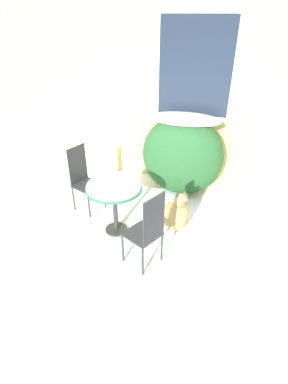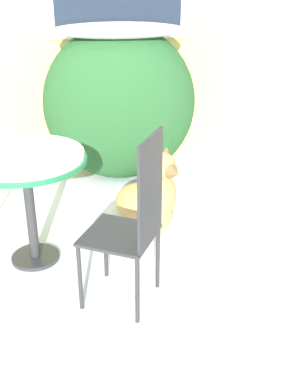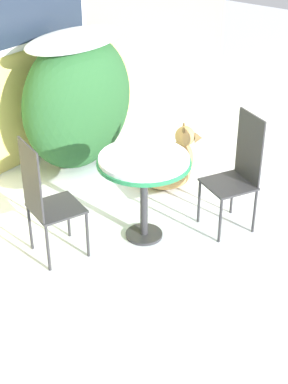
{
  "view_description": "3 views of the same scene",
  "coord_description": "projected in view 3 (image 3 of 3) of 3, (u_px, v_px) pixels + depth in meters",
  "views": [
    {
      "loc": [
        1.06,
        -2.88,
        2.74
      ],
      "look_at": [
        0.0,
        0.6,
        0.55
      ],
      "focal_mm": 28.0,
      "sensor_mm": 36.0,
      "label": 1
    },
    {
      "loc": [
        0.09,
        -2.5,
        1.8
      ],
      "look_at": [
        0.44,
        0.68,
        0.29
      ],
      "focal_mm": 45.0,
      "sensor_mm": 36.0,
      "label": 2
    },
    {
      "loc": [
        -3.66,
        -2.23,
        2.89
      ],
      "look_at": [
        -0.34,
        0.32,
        0.44
      ],
      "focal_mm": 55.0,
      "sensor_mm": 36.0,
      "label": 3
    }
  ],
  "objects": [
    {
      "name": "ground_plane",
      "position": [
        197.0,
        231.0,
        5.14
      ],
      "size": [
        16.0,
        16.0,
        0.0
      ],
      "primitive_type": "plane",
      "color": "silver"
    },
    {
      "name": "house_wall",
      "position": [
        8.0,
        6.0,
        5.49
      ],
      "size": [
        8.0,
        0.1,
        3.2
      ],
      "color": "#E5D16B",
      "rests_on": "ground_plane"
    },
    {
      "name": "shrub_left",
      "position": [
        78.0,
        99.0,
        5.88
      ],
      "size": [
        1.35,
        0.77,
        1.38
      ],
      "color": "#235128",
      "rests_on": "ground_plane"
    },
    {
      "name": "patio_table",
      "position": [
        144.0,
        168.0,
        4.74
      ],
      "size": [
        0.77,
        0.77,
        0.76
      ],
      "color": "#2D2D30",
      "rests_on": "ground_plane"
    },
    {
      "name": "patio_chair_near_table",
      "position": [
        45.0,
        199.0,
        4.56
      ],
      "size": [
        0.49,
        0.49,
        1.04
      ],
      "rotation": [
        0.0,
        0.0,
        1.23
      ],
      "color": "#2D2D30",
      "rests_on": "ground_plane"
    },
    {
      "name": "patio_chair_far_side",
      "position": [
        238.0,
        171.0,
        4.96
      ],
      "size": [
        0.51,
        0.51,
        1.04
      ],
      "rotation": [
        0.0,
        0.0,
        4.25
      ],
      "color": "#2D2D30",
      "rests_on": "ground_plane"
    },
    {
      "name": "dog",
      "position": [
        170.0,
        166.0,
        5.67
      ],
      "size": [
        0.59,
        0.64,
        0.68
      ],
      "rotation": [
        0.0,
        0.0,
        0.59
      ],
      "color": "tan",
      "rests_on": "ground_plane"
    }
  ]
}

